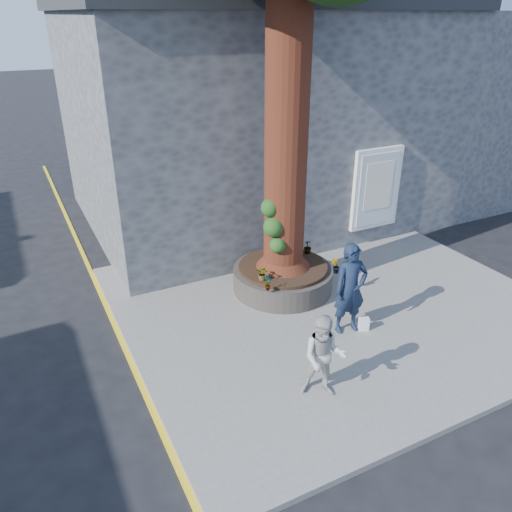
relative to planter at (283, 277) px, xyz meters
name	(u,v)px	position (x,y,z in m)	size (l,w,h in m)	color
ground	(297,347)	(-0.80, -2.00, -0.41)	(120.00, 120.00, 0.00)	black
pavement	(331,303)	(0.70, -1.00, -0.35)	(9.00, 8.00, 0.12)	slate
yellow_line	(131,362)	(-3.85, -1.00, -0.41)	(0.10, 30.00, 0.01)	yellow
stone_shop	(249,114)	(1.70, 5.20, 2.75)	(10.30, 8.30, 6.30)	#47494C
neighbour_shop	(442,101)	(9.70, 5.20, 2.59)	(6.00, 8.00, 6.00)	#47494C
planter	(283,277)	(0.00, 0.00, 0.00)	(2.30, 2.30, 0.60)	black
man	(351,289)	(0.34, -2.08, 0.66)	(0.69, 0.45, 1.90)	#131E35
woman	(324,357)	(-1.18, -3.43, 0.46)	(0.73, 0.57, 1.51)	#ADACA6
shopping_bag	(364,324)	(0.62, -2.24, -0.15)	(0.20, 0.12, 0.28)	white
plant_a	(268,283)	(-0.85, -0.85, 0.49)	(0.19, 0.13, 0.36)	gray
plant_b	(335,266)	(0.85, -0.85, 0.48)	(0.19, 0.18, 0.34)	gray
plant_c	(308,247)	(0.85, 0.31, 0.47)	(0.19, 0.19, 0.33)	gray
plant_d	(263,273)	(-0.73, -0.41, 0.47)	(0.29, 0.26, 0.32)	gray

